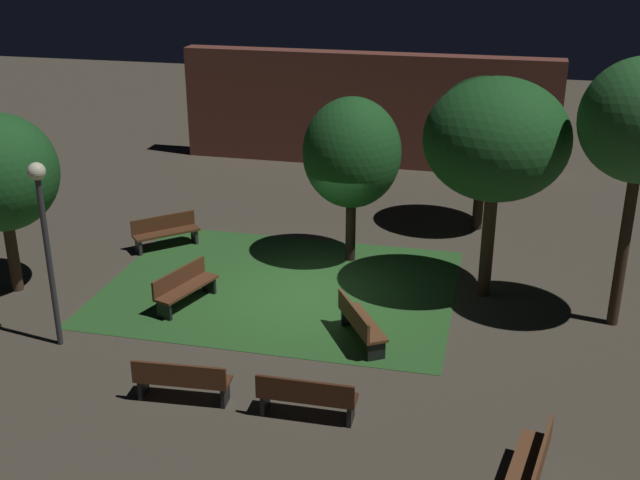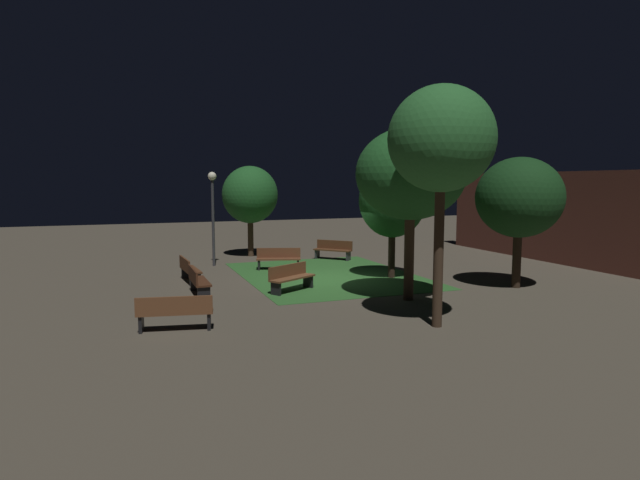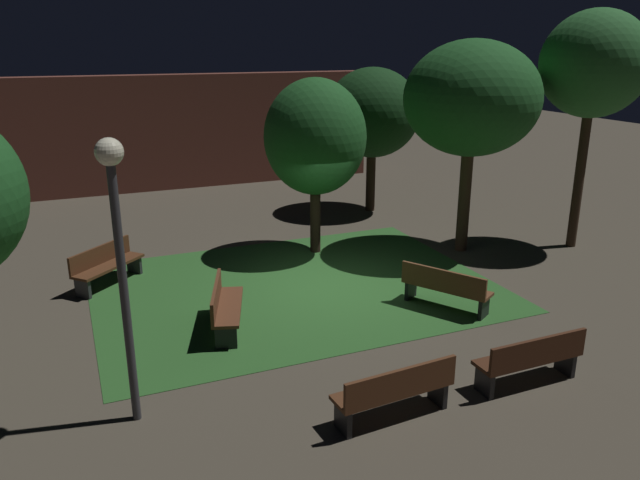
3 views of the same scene
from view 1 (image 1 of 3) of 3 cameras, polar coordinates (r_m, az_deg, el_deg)
name	(u,v)px [view 1 (image 1 of 3)]	position (r m, az deg, el deg)	size (l,w,h in m)	color
ground_plane	(308,295)	(19.13, -0.84, -4.00)	(60.00, 60.00, 0.00)	#4C4438
grass_lawn	(280,287)	(19.55, -2.86, -3.40)	(8.45, 6.41, 0.01)	#2D6028
bench_back_row	(182,380)	(15.15, -9.91, -9.85)	(1.83, 0.60, 0.88)	#512D19
bench_path_side	(306,396)	(14.47, -0.99, -11.15)	(1.80, 0.50, 0.88)	#422314
bench_corner	(532,464)	(13.33, 14.98, -15.31)	(0.80, 1.86, 0.88)	brown
bench_near_trees	(165,231)	(22.12, -11.05, 0.66)	(1.64, 1.58, 0.88)	#512D19
bench_by_lamp	(184,286)	(18.75, -9.74, -3.27)	(1.01, 1.86, 0.88)	brown
bench_front_right	(359,322)	(16.91, 2.84, -5.91)	(1.34, 1.79, 0.88)	brown
tree_right_canopy	(352,153)	(20.11, 2.30, 6.25)	(2.50, 2.50, 4.35)	#2D2116
tree_left_canopy	(496,140)	(18.28, 12.56, 7.01)	(3.29, 3.29, 5.23)	#423021
tree_near_wall	(0,173)	(19.76, -22.01, 4.48)	(2.67, 2.67, 4.36)	#423021
tree_back_left	(485,126)	(22.75, 11.74, 8.03)	(2.89, 2.89, 4.43)	#2D2116
lamp_post_near_wall	(44,222)	(16.81, -19.24, 1.23)	(0.36, 0.36, 4.02)	#333338
building_wall_backdrop	(367,110)	(28.96, 3.38, 9.32)	(13.50, 0.80, 4.05)	brown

